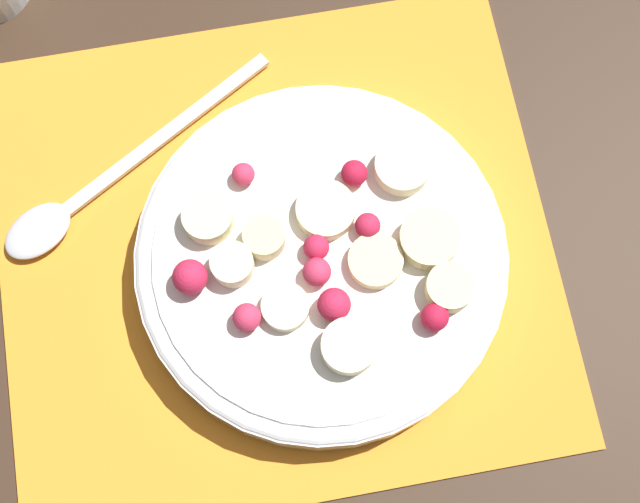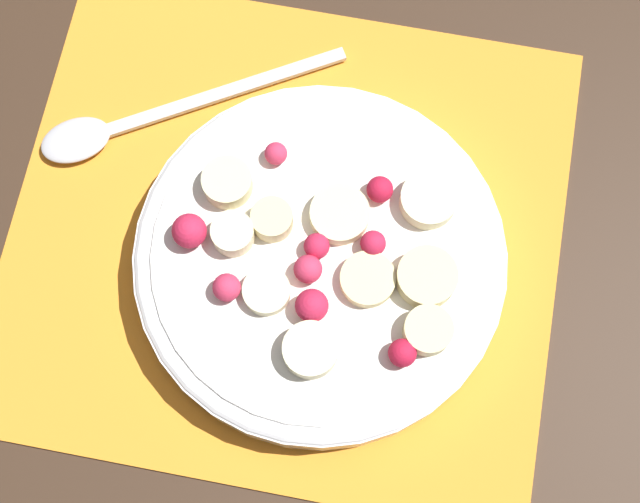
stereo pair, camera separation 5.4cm
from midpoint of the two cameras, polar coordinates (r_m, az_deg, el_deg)
ground_plane at (r=0.59m, az=0.36°, el=0.74°), size 3.00×3.00×0.00m
placemat at (r=0.59m, az=0.36°, el=0.82°), size 0.36×0.33×0.01m
fruit_bowl at (r=0.56m, az=2.76°, el=-1.04°), size 0.23×0.23×0.05m
spoon at (r=0.62m, az=-9.80°, el=7.66°), size 0.20×0.13×0.01m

